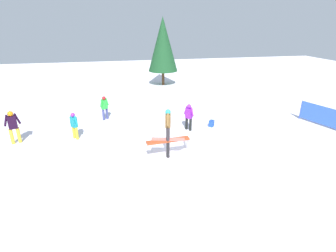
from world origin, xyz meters
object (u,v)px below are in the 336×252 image
(bystander_purple, at_px, (189,116))
(rail_feature, at_px, (168,143))
(bystander_black, at_px, (13,126))
(bystander_teal, at_px, (74,124))
(bystander_green, at_px, (105,107))
(backpack_on_snow, at_px, (211,123))
(loose_snowboard_white, at_px, (90,194))
(main_rider_on_rail, at_px, (168,125))
(pine_tree_far, at_px, (163,44))

(bystander_purple, bearing_deg, rail_feature, 113.12)
(bystander_purple, relative_size, bystander_black, 0.89)
(bystander_teal, xyz_separation_m, bystander_green, (-1.39, -2.48, 0.04))
(bystander_green, height_order, backpack_on_snow, bystander_green)
(rail_feature, bearing_deg, bystander_black, -28.78)
(bystander_black, distance_m, backpack_on_snow, 9.75)
(rail_feature, height_order, loose_snowboard_white, rail_feature)
(bystander_black, bearing_deg, bystander_purple, 157.86)
(bystander_teal, height_order, bystander_green, bystander_green)
(bystander_teal, relative_size, bystander_black, 0.84)
(bystander_black, height_order, loose_snowboard_white, bystander_black)
(main_rider_on_rail, bearing_deg, loose_snowboard_white, 46.98)
(main_rider_on_rail, bearing_deg, bystander_teal, -20.89)
(bystander_purple, height_order, bystander_green, bystander_purple)
(bystander_purple, height_order, bystander_black, bystander_black)
(bystander_teal, relative_size, pine_tree_far, 0.23)
(bystander_teal, bearing_deg, backpack_on_snow, 50.37)
(bystander_teal, bearing_deg, bystander_green, 109.73)
(bystander_purple, distance_m, pine_tree_far, 11.01)
(bystander_teal, height_order, pine_tree_far, pine_tree_far)
(bystander_green, bearing_deg, backpack_on_snow, -62.68)
(pine_tree_far, bearing_deg, bystander_purple, 86.22)
(rail_feature, relative_size, main_rider_on_rail, 1.32)
(rail_feature, distance_m, main_rider_on_rail, 0.79)
(rail_feature, relative_size, bystander_green, 1.32)
(main_rider_on_rail, bearing_deg, bystander_green, -49.70)
(bystander_teal, xyz_separation_m, backpack_on_snow, (-7.05, -0.16, -0.58))
(backpack_on_snow, bearing_deg, main_rider_on_rail, 174.47)
(bystander_teal, bearing_deg, rail_feature, 14.33)
(main_rider_on_rail, height_order, bystander_black, main_rider_on_rail)
(main_rider_on_rail, xyz_separation_m, bystander_green, (2.62, -5.25, -0.68))
(main_rider_on_rail, bearing_deg, rail_feature, 0.00)
(bystander_teal, relative_size, bystander_green, 0.96)
(bystander_purple, xyz_separation_m, backpack_on_snow, (-1.37, -0.21, -0.62))
(rail_feature, height_order, bystander_green, bystander_green)
(bystander_teal, distance_m, bystander_green, 2.84)
(pine_tree_far, bearing_deg, bystander_teal, 58.93)
(bystander_black, height_order, pine_tree_far, pine_tree_far)
(bystander_purple, bearing_deg, loose_snowboard_white, 99.67)
(rail_feature, height_order, backpack_on_snow, rail_feature)
(main_rider_on_rail, xyz_separation_m, bystander_teal, (4.01, -2.77, -0.72))
(pine_tree_far, bearing_deg, rail_feature, 79.91)
(bystander_teal, distance_m, backpack_on_snow, 7.07)
(bystander_green, bearing_deg, bystander_purple, -70.92)
(main_rider_on_rail, height_order, bystander_teal, main_rider_on_rail)
(rail_feature, xyz_separation_m, loose_snowboard_white, (3.05, 1.99, -0.66))
(main_rider_on_rail, xyz_separation_m, bystander_purple, (-1.68, -2.73, -0.67))
(rail_feature, bearing_deg, main_rider_on_rail, 0.00)
(bystander_teal, bearing_deg, bystander_purple, 48.54)
(bystander_green, bearing_deg, bystander_black, 170.42)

